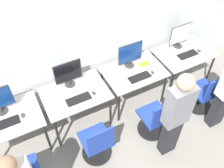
% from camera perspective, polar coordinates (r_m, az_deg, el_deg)
% --- Properties ---
extents(ground_plane, '(20.00, 20.00, 0.00)m').
position_cam_1_polar(ground_plane, '(4.50, 0.88, -9.06)').
color(ground_plane, gray).
extents(wall_back, '(12.00, 0.05, 2.80)m').
position_cam_1_polar(wall_back, '(4.05, -4.80, 11.57)').
color(wall_back, silver).
rests_on(wall_back, ground_plane).
extents(desk_far_left, '(1.03, 0.74, 0.74)m').
position_cam_1_polar(desk_far_left, '(4.03, -23.01, -8.11)').
color(desk_far_left, '#BCB7AD').
rests_on(desk_far_left, ground_plane).
extents(keyboard_far_left, '(0.39, 0.16, 0.02)m').
position_cam_1_polar(keyboard_far_left, '(3.90, -23.16, -8.30)').
color(keyboard_far_left, black).
rests_on(keyboard_far_left, desk_far_left).
extents(mouse_far_left, '(0.06, 0.09, 0.03)m').
position_cam_1_polar(mouse_far_left, '(3.89, -19.68, -6.76)').
color(mouse_far_left, '#333333').
rests_on(mouse_far_left, desk_far_left).
extents(desk_left, '(1.03, 0.74, 0.74)m').
position_cam_1_polar(desk_left, '(4.06, -8.33, -2.83)').
color(desk_left, '#BCB7AD').
rests_on(desk_left, ground_plane).
extents(monitor_left, '(0.45, 0.18, 0.47)m').
position_cam_1_polar(monitor_left, '(3.97, -9.99, 2.43)').
color(monitor_left, '#2D2D2D').
rests_on(monitor_left, desk_left).
extents(keyboard_left, '(0.39, 0.16, 0.02)m').
position_cam_1_polar(keyboard_left, '(3.90, -7.65, -3.44)').
color(keyboard_left, black).
rests_on(keyboard_left, desk_left).
extents(mouse_left, '(0.06, 0.09, 0.03)m').
position_cam_1_polar(mouse_left, '(3.95, -4.19, -2.06)').
color(mouse_left, '#333333').
rests_on(mouse_left, desk_left).
extents(office_chair_left, '(0.48, 0.48, 0.89)m').
position_cam_1_polar(office_chair_left, '(3.88, -3.35, -13.47)').
color(office_chair_left, black).
rests_on(office_chair_left, ground_plane).
extents(desk_right, '(1.03, 0.74, 0.74)m').
position_cam_1_polar(desk_right, '(4.38, 5.01, 2.18)').
color(desk_right, '#BCB7AD').
rests_on(desk_right, ground_plane).
extents(monitor_right, '(0.45, 0.18, 0.47)m').
position_cam_1_polar(monitor_right, '(4.26, 4.17, 6.77)').
color(monitor_right, '#2D2D2D').
rests_on(monitor_right, desk_right).
extents(keyboard_right, '(0.39, 0.16, 0.02)m').
position_cam_1_polar(keyboard_right, '(4.21, 6.34, 1.58)').
color(keyboard_right, black).
rests_on(keyboard_right, desk_right).
extents(mouse_right, '(0.06, 0.09, 0.03)m').
position_cam_1_polar(mouse_right, '(4.31, 9.25, 2.60)').
color(mouse_right, '#333333').
rests_on(mouse_right, desk_right).
extents(office_chair_right, '(0.48, 0.48, 0.89)m').
position_cam_1_polar(office_chair_right, '(4.17, 9.87, -8.00)').
color(office_chair_right, black).
rests_on(office_chair_right, ground_plane).
extents(person_right, '(0.36, 0.22, 1.69)m').
position_cam_1_polar(person_right, '(3.57, 14.42, -6.85)').
color(person_right, '#232328').
rests_on(person_right, ground_plane).
extents(desk_far_right, '(1.03, 0.74, 0.74)m').
position_cam_1_polar(desk_far_right, '(4.93, 16.03, 6.22)').
color(desk_far_right, '#BCB7AD').
rests_on(desk_far_right, ground_plane).
extents(monitor_far_right, '(0.45, 0.18, 0.47)m').
position_cam_1_polar(monitor_far_right, '(4.85, 15.30, 10.69)').
color(monitor_far_right, '#2D2D2D').
rests_on(monitor_far_right, desk_far_right).
extents(keyboard_far_right, '(0.39, 0.16, 0.02)m').
position_cam_1_polar(keyboard_far_right, '(4.82, 16.89, 6.46)').
color(keyboard_far_right, black).
rests_on(keyboard_far_right, desk_far_right).
extents(mouse_far_right, '(0.06, 0.09, 0.03)m').
position_cam_1_polar(mouse_far_right, '(4.97, 19.27, 7.19)').
color(mouse_far_right, '#333333').
rests_on(mouse_far_right, desk_far_right).
extents(office_chair_far_right, '(0.48, 0.48, 0.89)m').
position_cam_1_polar(office_chair_far_right, '(4.74, 20.43, -2.24)').
color(office_chair_far_right, black).
rests_on(office_chair_far_right, ground_plane).
extents(placard_right, '(0.16, 0.03, 0.08)m').
position_cam_1_polar(placard_right, '(4.42, 7.40, 4.57)').
color(placard_right, yellow).
rests_on(placard_right, desk_right).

